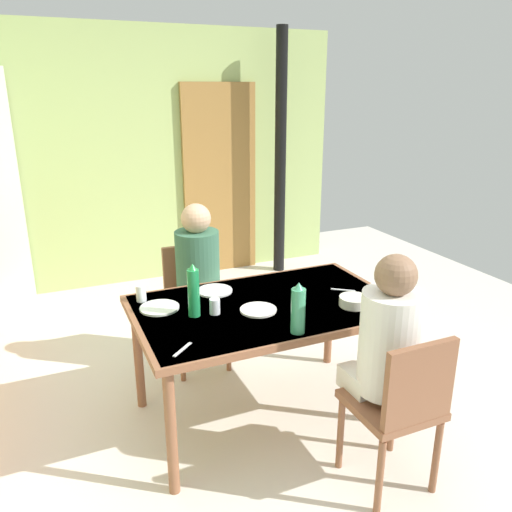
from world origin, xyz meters
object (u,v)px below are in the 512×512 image
person_far_diner (198,267)px  water_bottle_green_far (298,309)px  serving_bowl_center (354,301)px  chair_far_diner (194,298)px  water_bottle_green_near (194,291)px  dining_table (266,315)px  person_near_diner (388,339)px  chair_near_diner (401,404)px

person_far_diner → water_bottle_green_far: size_ratio=2.81×
serving_bowl_center → chair_far_diner: bearing=121.8°
water_bottle_green_near → water_bottle_green_far: (0.43, -0.41, -0.01)m
dining_table → serving_bowl_center: serving_bowl_center is taller
chair_far_diner → person_near_diner: person_near_diner is taller
chair_far_diner → person_far_diner: size_ratio=1.13×
chair_far_diner → person_near_diner: bearing=109.4°
chair_far_diner → chair_near_diner: bearing=107.9°
water_bottle_green_near → water_bottle_green_far: 0.59m
chair_far_diner → serving_bowl_center: size_ratio=5.12×
chair_far_diner → water_bottle_green_near: water_bottle_green_near is taller
chair_far_diner → person_near_diner: (0.53, -1.51, 0.28)m
water_bottle_green_near → person_far_diner: bearing=70.8°
water_bottle_green_far → chair_far_diner: bearing=99.0°
person_far_diner → water_bottle_green_near: (-0.23, -0.67, 0.11)m
person_near_diner → serving_bowl_center: (0.12, 0.47, -0.01)m
chair_far_diner → water_bottle_green_near: size_ratio=2.86×
water_bottle_green_far → chair_near_diner: bearing=-52.1°
water_bottle_green_near → person_near_diner: bearing=-42.7°
dining_table → water_bottle_green_near: bearing=177.5°
chair_near_diner → serving_bowl_center: chair_near_diner is taller
chair_far_diner → water_bottle_green_far: water_bottle_green_far is taller
dining_table → water_bottle_green_near: water_bottle_green_near is taller
chair_near_diner → serving_bowl_center: (0.12, 0.60, 0.28)m
water_bottle_green_near → water_bottle_green_far: bearing=-43.7°
person_far_diner → water_bottle_green_far: person_far_diner is taller
water_bottle_green_near → water_bottle_green_far: water_bottle_green_near is taller
chair_near_diner → water_bottle_green_far: size_ratio=3.17×
dining_table → person_far_diner: bearing=105.8°
dining_table → chair_far_diner: size_ratio=1.75×
dining_table → chair_near_diner: (0.34, -0.82, -0.18)m
chair_far_diner → water_bottle_green_near: bearing=73.8°
chair_far_diner → person_near_diner: size_ratio=1.13×
dining_table → water_bottle_green_near: (-0.43, 0.02, 0.21)m
water_bottle_green_far → person_near_diner: bearing=-41.5°
chair_far_diner → water_bottle_green_near: (-0.23, -0.81, 0.39)m
water_bottle_green_far → water_bottle_green_near: bearing=136.3°
person_far_diner → serving_bowl_center: 1.12m
person_near_diner → water_bottle_green_near: (-0.77, 0.71, 0.11)m
chair_near_diner → person_near_diner: (0.00, 0.14, 0.28)m
chair_far_diner → water_bottle_green_far: 1.29m
chair_near_diner → water_bottle_green_far: water_bottle_green_far is taller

